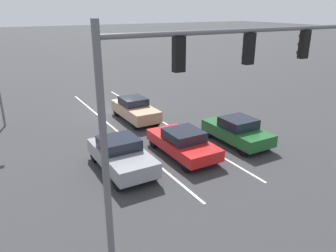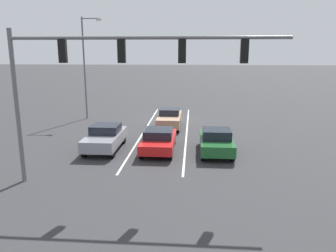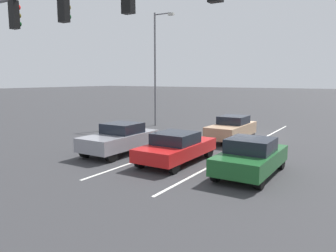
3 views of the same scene
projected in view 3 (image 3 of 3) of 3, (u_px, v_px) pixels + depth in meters
ground_plane at (240, 135)px, 21.66m from camera, size 240.00×240.00×0.00m
lane_stripe_left_divider at (248, 146)px, 18.09m from camera, size 0.12×18.50×0.01m
lane_stripe_center_divider at (196, 141)px, 19.78m from camera, size 0.12×18.50×0.01m
car_red_midlane_front at (176, 147)px, 14.56m from camera, size 1.89×4.35×1.36m
car_gray_rightlane_front at (120, 138)px, 16.33m from camera, size 1.90×4.20×1.51m
car_darkgreen_leftlane_front at (251, 157)px, 12.63m from camera, size 1.87×4.07×1.46m
car_tan_midlane_second at (232, 128)px, 19.66m from camera, size 1.73×4.28×1.49m
traffic_signal_gantry at (50, 30)px, 10.48m from camera, size 11.79×0.37×6.86m
street_lamp_right_shoulder at (157, 63)px, 25.57m from camera, size 1.77×0.24×8.75m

